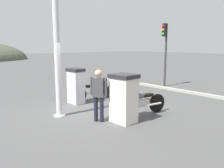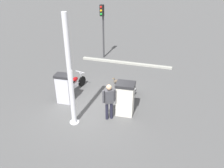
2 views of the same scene
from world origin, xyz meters
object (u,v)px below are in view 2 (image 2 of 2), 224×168
Objects in this scene: fuel_pump_near at (125,99)px; motorcycle_near_pump at (127,93)px; canopy_support_pole at (70,76)px; attendant_person at (109,100)px; roadside_traffic_light at (103,22)px; wandering_duck at (116,81)px; fuel_pump_far at (64,88)px; motorcycle_far_pump at (74,84)px.

motorcycle_near_pump is at bearing 9.03° from fuel_pump_near.
motorcycle_near_pump is at bearing -36.39° from canopy_support_pole.
roadside_traffic_light is (6.68, 2.79, 1.53)m from attendant_person.
canopy_support_pole is at bearing 119.60° from attendant_person.
motorcycle_near_pump is 1.89m from wandering_duck.
attendant_person is at bearing 166.11° from motorcycle_near_pump.
canopy_support_pole is at bearing 170.48° from wandering_duck.
roadside_traffic_light is (3.58, 2.13, 2.28)m from wandering_duck.
attendant_person is at bearing -157.32° from roadside_traffic_light.
motorcycle_near_pump is 1.68m from attendant_person.
fuel_pump_far is 0.32× the size of canopy_support_pole.
wandering_duck is at bearing -149.26° from roadside_traffic_light.
motorcycle_near_pump reaches higher than wandering_duck.
fuel_pump_near is at bearing -154.47° from wandering_duck.
fuel_pump_near is 0.77× the size of motorcycle_far_pump.
fuel_pump_near is 0.81m from attendant_person.
fuel_pump_far is 0.72× the size of motorcycle_near_pump.
motorcycle_near_pump is 2.91m from motorcycle_far_pump.
wandering_duck is at bearing 34.11° from motorcycle_near_pump.
fuel_pump_far reaches higher than motorcycle_near_pump.
roadside_traffic_light reaches higher than wandering_duck.
wandering_duck is at bearing -9.52° from canopy_support_pole.
motorcycle_far_pump is at bearing 128.29° from wandering_duck.
roadside_traffic_light is at bearing 31.79° from motorcycle_near_pump.
fuel_pump_far is 0.41× the size of roadside_traffic_light.
roadside_traffic_light is at bearing 22.68° from attendant_person.
fuel_pump_far is 3.15m from wandering_duck.
fuel_pump_far is at bearing -177.80° from motorcycle_far_pump.
canopy_support_pole is (-2.38, -1.21, 1.78)m from motorcycle_far_pump.
fuel_pump_far is (0.00, 3.02, -0.03)m from fuel_pump_near.
fuel_pump_far reaches higher than motorcycle_far_pump.
attendant_person is at bearing -167.91° from wandering_duck.
canopy_support_pole is at bearing -138.57° from fuel_pump_far.
fuel_pump_near is 3.26m from motorcycle_far_pump.
fuel_pump_far reaches higher than wandering_duck.
fuel_pump_far is at bearing 76.73° from attendant_person.
motorcycle_far_pump is 0.55× the size of roadside_traffic_light.
motorcycle_far_pump is at bearing 71.04° from fuel_pump_near.
canopy_support_pole is (-2.30, 1.69, 1.75)m from motorcycle_near_pump.
fuel_pump_far is 3.42× the size of wandering_duck.
fuel_pump_near reaches higher than wandering_duck.
attendant_person is 0.36× the size of canopy_support_pole.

